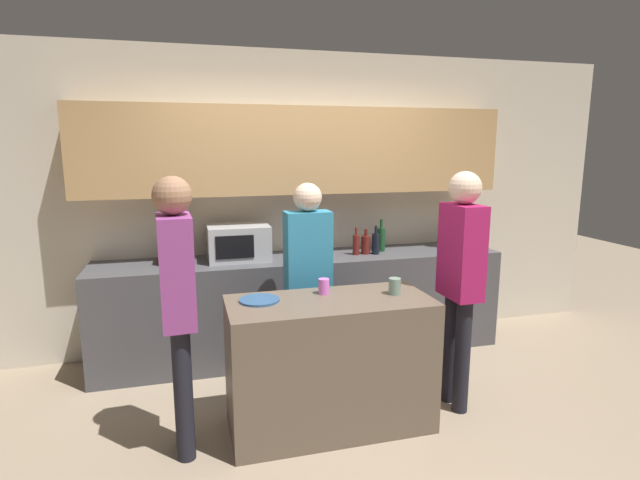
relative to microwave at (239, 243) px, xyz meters
The scene contains 17 objects.
ground_plane 1.86m from the microwave, 68.44° to the right, with size 14.00×14.00×0.00m, color gray.
back_wall 0.78m from the microwave, 22.49° to the left, with size 6.40×0.40×2.70m.
back_counter 0.82m from the microwave, ahead, with size 3.60×0.62×0.90m.
kitchen_island 1.47m from the microwave, 70.18° to the right, with size 1.33×0.60×0.88m.
microwave is the anchor object (origin of this frame).
toaster 0.53m from the microwave, behind, with size 0.26×0.16×0.18m.
potted_plant 2.00m from the microwave, ahead, with size 0.14×0.14×0.40m.
bottle_0 1.04m from the microwave, ahead, with size 0.06×0.06×0.25m.
bottle_1 1.14m from the microwave, ahead, with size 0.08×0.08×0.23m.
bottle_2 1.22m from the microwave, ahead, with size 0.07×0.07×0.26m.
bottle_3 1.32m from the microwave, ahead, with size 0.08×0.08×0.30m.
plate_on_island 1.17m from the microwave, 89.78° to the right, with size 0.26×0.26×0.01m.
cup_0 1.55m from the microwave, 54.04° to the right, with size 0.08×0.08×0.11m.
cup_1 1.21m from the microwave, 68.12° to the right, with size 0.07×0.07×0.10m.
person_left 1.40m from the microwave, 110.73° to the right, with size 0.22×0.35×1.70m.
person_center 0.83m from the microwave, 57.56° to the right, with size 0.34×0.21×1.60m.
person_right 1.88m from the microwave, 41.72° to the right, with size 0.22×0.34×1.70m.
Camera 1 is at (-0.99, -2.81, 1.87)m, focal length 28.00 mm.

